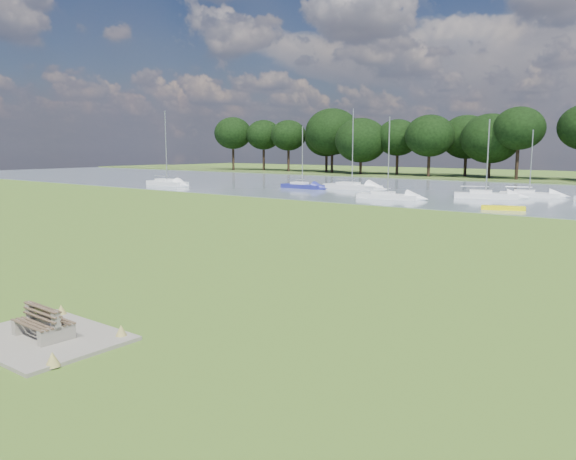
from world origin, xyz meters
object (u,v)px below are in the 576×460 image
Objects in this scene: bench_pair at (43,323)px; sailboat_0 at (167,181)px; sailboat_9 at (485,193)px; sailboat_7 at (529,193)px; sailboat_4 at (351,185)px; sailboat_1 at (302,185)px; sailboat_8 at (387,194)px; kayak at (503,208)px.

bench_pair is 0.17× the size of sailboat_0.
bench_pair is 48.90m from sailboat_9.
sailboat_0 is 44.08m from sailboat_7.
sailboat_4 is at bearing 27.36° from sailboat_0.
sailboat_7 is 5.30m from sailboat_9.
sailboat_7 is (25.34, 4.69, -0.06)m from sailboat_1.
sailboat_8 is (-10.50, -10.80, 0.02)m from sailboat_7.
sailboat_9 is at bearing 4.48° from sailboat_1.
sailboat_7 is (-1.30, 53.07, -0.01)m from bench_pair.
kayak is 25.14m from sailboat_4.
sailboat_1 is (-26.64, 48.38, 0.05)m from bench_pair.
kayak is 0.50× the size of sailboat_7.
sailboat_9 is at bearing 96.68° from bench_pair.
bench_pair is at bearing -82.16° from sailboat_8.
bench_pair is at bearing -62.86° from sailboat_4.
sailboat_4 reaches higher than sailboat_9.
sailboat_0 is 32.08m from sailboat_8.
sailboat_1 reaches higher than kayak.
sailboat_9 is (22.34, 0.33, 0.02)m from sailboat_1.
bench_pair is 55.80m from sailboat_4.
sailboat_4 is 1.21× the size of sailboat_8.
kayak is 44.33m from sailboat_0.
sailboat_0 is at bearing 157.27° from kayak.
sailboat_8 is at bearing -147.53° from sailboat_7.
sailboat_1 reaches higher than sailboat_7.
sailboat_4 reaches higher than kayak.
kayak is 10.76m from sailboat_9.
bench_pair is at bearing -101.91° from sailboat_7.
sailboat_1 is at bearing 160.79° from sailboat_9.
sailboat_1 is 0.97× the size of sailboat_9.
kayak is (0.37, 39.02, -0.24)m from bench_pair.
sailboat_7 reaches higher than kayak.
sailboat_7 is at bearing 18.66° from sailboat_0.
sailboat_1 is (17.24, 6.71, -0.07)m from sailboat_0.
sailboat_1 is 22.34m from sailboat_9.
sailboat_0 is (-44.25, 2.66, 0.37)m from kayak.
sailboat_4 is at bearing 150.65° from sailboat_9.
bench_pair is 0.22× the size of sailboat_9.
sailboat_4 is at bearing 130.89° from kayak.
sailboat_7 is at bearing 35.41° from sailboat_9.
sailboat_0 is at bearing -155.10° from sailboat_1.
sailboat_4 is 1.24× the size of sailboat_9.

